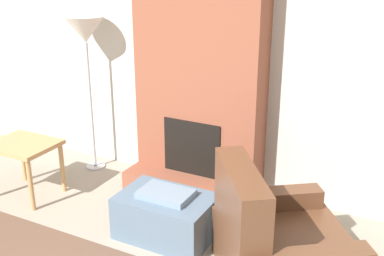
# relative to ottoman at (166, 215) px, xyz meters

# --- Properties ---
(wall_back) EXTENTS (7.24, 0.06, 2.60)m
(wall_back) POSITION_rel_ottoman_xyz_m (-0.14, 1.08, 1.11)
(wall_back) COLOR #BCB7AD
(wall_back) RESTS_ON ground_plane
(fireplace) EXTENTS (1.22, 0.61, 2.60)m
(fireplace) POSITION_rel_ottoman_xyz_m (-0.14, 0.87, 1.02)
(fireplace) COLOR brown
(fireplace) RESTS_ON ground_plane
(ottoman) EXTENTS (0.77, 0.51, 0.41)m
(ottoman) POSITION_rel_ottoman_xyz_m (0.00, 0.00, 0.00)
(ottoman) COLOR slate
(ottoman) RESTS_ON ground_plane
(armchair) EXTENTS (1.26, 1.28, 0.90)m
(armchair) POSITION_rel_ottoman_xyz_m (0.97, -0.17, 0.08)
(armchair) COLOR brown
(armchair) RESTS_ON ground_plane
(side_table) EXTENTS (0.60, 0.49, 0.54)m
(side_table) POSITION_rel_ottoman_xyz_m (-1.54, 0.01, 0.26)
(side_table) COLOR tan
(side_table) RESTS_ON ground_plane
(floor_lamp_left) EXTENTS (0.41, 0.41, 1.62)m
(floor_lamp_left) POSITION_rel_ottoman_xyz_m (-1.36, 0.80, 1.25)
(floor_lamp_left) COLOR #ADADB2
(floor_lamp_left) RESTS_ON ground_plane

